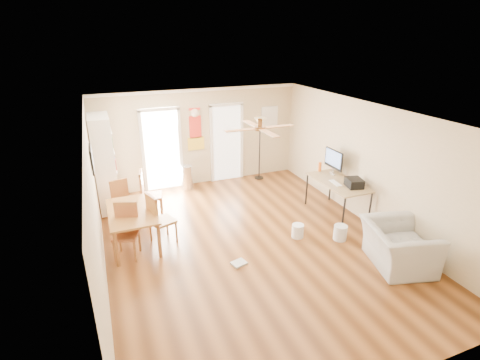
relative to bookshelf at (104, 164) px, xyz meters
name	(u,v)px	position (x,y,z in m)	size (l,w,h in m)	color
floor	(251,244)	(2.51, -2.78, -1.12)	(7.00, 7.00, 0.00)	brown
ceiling	(253,115)	(2.51, -2.78, 1.48)	(5.50, 7.00, 0.00)	silver
wall_back	(200,137)	(2.51, 0.72, 0.18)	(5.50, 0.04, 2.60)	beige
wall_front	(385,303)	(2.51, -6.28, 0.18)	(5.50, 0.04, 2.60)	beige
wall_left	(96,208)	(-0.24, -2.78, 0.18)	(0.04, 7.00, 2.60)	beige
wall_right	(370,165)	(5.26, -2.78, 0.18)	(0.04, 7.00, 2.60)	beige
crown_molding	(253,117)	(2.51, -2.78, 1.44)	(5.50, 7.00, 0.08)	white
kitchen_doorway	(162,151)	(1.46, 0.71, -0.07)	(0.90, 0.10, 2.10)	white
bathroom_doorway	(227,144)	(3.26, 0.71, -0.07)	(0.80, 0.10, 2.10)	white
wall_decal	(195,129)	(2.38, 0.70, 0.43)	(0.46, 0.03, 1.10)	red
ac_grille	(269,117)	(4.56, 0.69, 0.58)	(0.50, 0.04, 0.60)	white
framed_poster	(92,159)	(-0.22, -1.38, 0.58)	(0.04, 0.66, 0.48)	black
ceiling_fan	(260,128)	(2.51, -3.08, 1.31)	(1.24, 1.24, 0.20)	#593819
bookshelf	(104,164)	(0.00, 0.00, 0.00)	(0.45, 1.01, 2.23)	white
dining_table	(134,227)	(0.36, -1.90, -0.75)	(0.88, 1.47, 0.73)	#AA7637
dining_chair_right_a	(152,193)	(0.91, -0.78, -0.58)	(0.44, 0.44, 1.08)	#9C5F32
dining_chair_right_b	(162,218)	(0.91, -2.05, -0.59)	(0.44, 0.44, 1.06)	#AB7B37
dining_chair_near	(125,232)	(0.18, -2.33, -0.60)	(0.43, 0.43, 1.04)	#9D5D32
dining_chair_far	(118,197)	(0.17, -0.58, -0.64)	(0.39, 0.39, 0.95)	#966130
trash_can	(187,177)	(2.01, 0.42, -0.79)	(0.30, 0.30, 0.65)	silver
torchiere_lamp	(260,149)	(4.13, 0.40, -0.23)	(0.33, 0.33, 1.77)	black
computer_desk	(336,198)	(4.82, -2.32, -0.71)	(0.76, 1.53, 0.82)	tan
imac	(333,162)	(4.98, -1.88, 0.00)	(0.09, 0.64, 0.59)	black
keyboard	(335,183)	(4.71, -2.38, -0.29)	(0.12, 0.38, 0.01)	white
printer	(354,183)	(4.96, -2.70, -0.20)	(0.31, 0.37, 0.19)	black
orange_bottle	(320,167)	(4.81, -1.60, -0.19)	(0.07, 0.07, 0.22)	orange
wastebasket_a	(298,231)	(3.50, -2.89, -0.98)	(0.25, 0.25, 0.28)	silver
wastebasket_b	(340,233)	(4.25, -3.29, -0.96)	(0.27, 0.27, 0.31)	silver
floor_cloth	(239,263)	(2.02, -3.33, -1.10)	(0.26, 0.21, 0.04)	#ABABA5
armchair	(398,246)	(4.66, -4.40, -0.73)	(1.20, 1.05, 0.78)	#A4A49F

